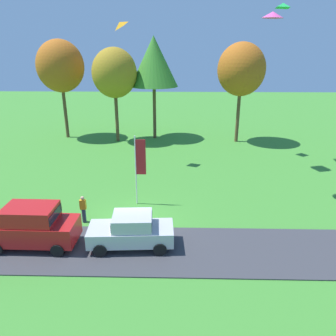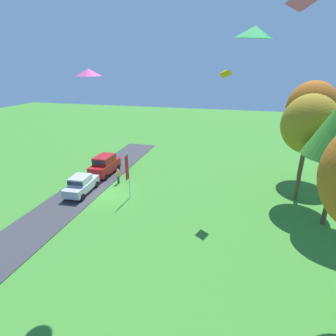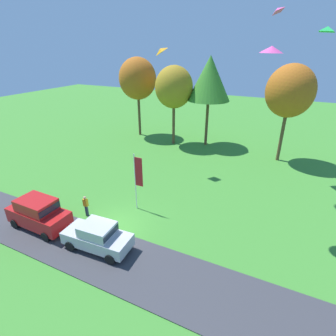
{
  "view_description": "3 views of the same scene",
  "coord_description": "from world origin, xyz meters",
  "px_view_note": "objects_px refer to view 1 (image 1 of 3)",
  "views": [
    {
      "loc": [
        2.65,
        -17.3,
        9.99
      ],
      "look_at": [
        2.13,
        3.44,
        2.24
      ],
      "focal_mm": 35.0,
      "sensor_mm": 36.0,
      "label": 1
    },
    {
      "loc": [
        21.2,
        12.0,
        12.0
      ],
      "look_at": [
        0.93,
        6.61,
        3.88
      ],
      "focal_mm": 28.0,
      "sensor_mm": 36.0,
      "label": 2
    },
    {
      "loc": [
        10.13,
        -12.49,
        11.85
      ],
      "look_at": [
        1.22,
        5.94,
        2.38
      ],
      "focal_mm": 28.0,
      "sensor_mm": 36.0,
      "label": 3
    }
  ],
  "objects_px": {
    "tree_right_of_center": "(60,66)",
    "tree_center_back": "(154,62)",
    "kite_diamond_low_drifter": "(283,5)",
    "tree_far_right": "(114,73)",
    "tree_lone_near": "(241,70)",
    "car_sedan_by_flagpole": "(131,230)",
    "kite_delta_high_left": "(273,15)",
    "person_on_lawn": "(83,209)",
    "kite_diamond_over_trees": "(119,24)",
    "car_suv_far_end": "(32,225)",
    "flag_banner": "(139,162)"
  },
  "relations": [
    {
      "from": "tree_right_of_center",
      "to": "tree_center_back",
      "type": "bearing_deg",
      "value": 0.12
    },
    {
      "from": "tree_center_back",
      "to": "kite_diamond_low_drifter",
      "type": "relative_size",
      "value": 10.07
    },
    {
      "from": "tree_far_right",
      "to": "tree_lone_near",
      "type": "relative_size",
      "value": 0.95
    },
    {
      "from": "car_sedan_by_flagpole",
      "to": "kite_delta_high_left",
      "type": "distance_m",
      "value": 15.03
    },
    {
      "from": "person_on_lawn",
      "to": "kite_delta_high_left",
      "type": "relative_size",
      "value": 1.32
    },
    {
      "from": "kite_diamond_over_trees",
      "to": "kite_diamond_low_drifter",
      "type": "bearing_deg",
      "value": 7.09
    },
    {
      "from": "tree_right_of_center",
      "to": "car_sedan_by_flagpole",
      "type": "bearing_deg",
      "value": -64.88
    },
    {
      "from": "car_suv_far_end",
      "to": "kite_delta_high_left",
      "type": "relative_size",
      "value": 3.56
    },
    {
      "from": "person_on_lawn",
      "to": "kite_delta_high_left",
      "type": "bearing_deg",
      "value": 21.31
    },
    {
      "from": "tree_right_of_center",
      "to": "flag_banner",
      "type": "xyz_separation_m",
      "value": [
        10.24,
        -16.95,
        -4.93
      ]
    },
    {
      "from": "car_sedan_by_flagpole",
      "to": "kite_diamond_over_trees",
      "type": "xyz_separation_m",
      "value": [
        -2.26,
        13.22,
        10.53
      ]
    },
    {
      "from": "tree_right_of_center",
      "to": "tree_lone_near",
      "type": "distance_m",
      "value": 19.37
    },
    {
      "from": "tree_far_right",
      "to": "kite_diamond_low_drifter",
      "type": "distance_m",
      "value": 17.15
    },
    {
      "from": "person_on_lawn",
      "to": "kite_diamond_low_drifter",
      "type": "height_order",
      "value": "kite_diamond_low_drifter"
    },
    {
      "from": "person_on_lawn",
      "to": "tree_lone_near",
      "type": "height_order",
      "value": "tree_lone_near"
    },
    {
      "from": "tree_center_back",
      "to": "kite_diamond_low_drifter",
      "type": "xyz_separation_m",
      "value": [
        11.02,
        -7.21,
        4.66
      ]
    },
    {
      "from": "tree_right_of_center",
      "to": "tree_far_right",
      "type": "xyz_separation_m",
      "value": [
        6.1,
        -1.39,
        -0.6
      ]
    },
    {
      "from": "kite_diamond_over_trees",
      "to": "car_suv_far_end",
      "type": "bearing_deg",
      "value": -102.33
    },
    {
      "from": "kite_delta_high_left",
      "to": "person_on_lawn",
      "type": "bearing_deg",
      "value": -158.69
    },
    {
      "from": "tree_center_back",
      "to": "kite_diamond_over_trees",
      "type": "distance_m",
      "value": 9.62
    },
    {
      "from": "tree_right_of_center",
      "to": "kite_diamond_over_trees",
      "type": "height_order",
      "value": "kite_diamond_over_trees"
    },
    {
      "from": "tree_far_right",
      "to": "kite_diamond_over_trees",
      "type": "height_order",
      "value": "kite_diamond_over_trees"
    },
    {
      "from": "tree_center_back",
      "to": "tree_lone_near",
      "type": "distance_m",
      "value": 9.29
    },
    {
      "from": "car_sedan_by_flagpole",
      "to": "kite_diamond_over_trees",
      "type": "distance_m",
      "value": 17.06
    },
    {
      "from": "tree_lone_near",
      "to": "kite_delta_high_left",
      "type": "bearing_deg",
      "value": -94.11
    },
    {
      "from": "person_on_lawn",
      "to": "kite_delta_high_left",
      "type": "distance_m",
      "value": 16.21
    },
    {
      "from": "kite_diamond_low_drifter",
      "to": "tree_lone_near",
      "type": "bearing_deg",
      "value": 107.8
    },
    {
      "from": "car_sedan_by_flagpole",
      "to": "tree_far_right",
      "type": "bearing_deg",
      "value": 101.58
    },
    {
      "from": "car_suv_far_end",
      "to": "flag_banner",
      "type": "xyz_separation_m",
      "value": [
        5.07,
        5.15,
        1.69
      ]
    },
    {
      "from": "car_sedan_by_flagpole",
      "to": "tree_right_of_center",
      "type": "distance_m",
      "value": 25.29
    },
    {
      "from": "car_sedan_by_flagpole",
      "to": "kite_diamond_over_trees",
      "type": "bearing_deg",
      "value": 99.68
    },
    {
      "from": "car_suv_far_end",
      "to": "tree_center_back",
      "type": "xyz_separation_m",
      "value": [
        4.99,
        22.13,
        7.11
      ]
    },
    {
      "from": "kite_diamond_low_drifter",
      "to": "person_on_lawn",
      "type": "bearing_deg",
      "value": -138.76
    },
    {
      "from": "tree_center_back",
      "to": "kite_diamond_over_trees",
      "type": "height_order",
      "value": "kite_diamond_over_trees"
    },
    {
      "from": "car_suv_far_end",
      "to": "tree_right_of_center",
      "type": "bearing_deg",
      "value": 103.17
    },
    {
      "from": "car_suv_far_end",
      "to": "flag_banner",
      "type": "relative_size",
      "value": 0.98
    },
    {
      "from": "tree_right_of_center",
      "to": "tree_far_right",
      "type": "height_order",
      "value": "tree_right_of_center"
    },
    {
      "from": "person_on_lawn",
      "to": "kite_delta_high_left",
      "type": "height_order",
      "value": "kite_delta_high_left"
    },
    {
      "from": "tree_right_of_center",
      "to": "tree_center_back",
      "type": "xyz_separation_m",
      "value": [
        10.16,
        0.02,
        0.49
      ]
    },
    {
      "from": "car_suv_far_end",
      "to": "tree_lone_near",
      "type": "relative_size",
      "value": 0.44
    },
    {
      "from": "tree_right_of_center",
      "to": "kite_diamond_over_trees",
      "type": "bearing_deg",
      "value": -47.51
    },
    {
      "from": "tree_far_right",
      "to": "tree_center_back",
      "type": "xyz_separation_m",
      "value": [
        4.06,
        1.41,
        1.09
      ]
    },
    {
      "from": "car_suv_far_end",
      "to": "flag_banner",
      "type": "height_order",
      "value": "flag_banner"
    },
    {
      "from": "tree_lone_near",
      "to": "kite_diamond_over_trees",
      "type": "relative_size",
      "value": 11.07
    },
    {
      "from": "car_suv_far_end",
      "to": "tree_far_right",
      "type": "distance_m",
      "value": 21.59
    },
    {
      "from": "car_sedan_by_flagpole",
      "to": "kite_diamond_over_trees",
      "type": "relative_size",
      "value": 4.77
    },
    {
      "from": "car_suv_far_end",
      "to": "kite_diamond_over_trees",
      "type": "bearing_deg",
      "value": 77.67
    },
    {
      "from": "tree_lone_near",
      "to": "flag_banner",
      "type": "relative_size",
      "value": 2.21
    },
    {
      "from": "kite_diamond_over_trees",
      "to": "tree_lone_near",
      "type": "bearing_deg",
      "value": 33.53
    },
    {
      "from": "flag_banner",
      "to": "kite_diamond_over_trees",
      "type": "xyz_separation_m",
      "value": [
        -2.17,
        8.13,
        8.59
      ]
    }
  ]
}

